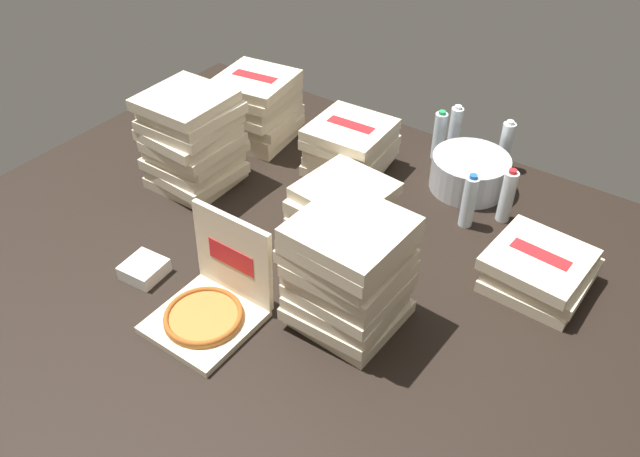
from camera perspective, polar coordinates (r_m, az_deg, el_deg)
name	(u,v)px	position (r m, az deg, el deg)	size (l,w,h in m)	color
ground_plane	(316,277)	(2.45, -0.35, -4.37)	(3.20, 2.40, 0.02)	black
open_pizza_box	(213,300)	(2.27, -9.65, -6.37)	(0.34, 0.37, 0.37)	beige
pizza_stack_right_far	(539,270)	(2.50, 19.15, -3.54)	(0.38, 0.37, 0.15)	beige
pizza_stack_right_near	(350,147)	(2.96, 2.74, 7.38)	(0.40, 0.39, 0.25)	beige
pizza_stack_right_mid	(349,273)	(2.13, 2.62, -4.04)	(0.37, 0.37, 0.44)	beige
pizza_stack_center_far	(256,108)	(3.19, -5.77, 10.79)	(0.40, 0.40, 0.35)	beige
pizza_stack_left_far	(342,206)	(2.62, 1.98, 2.08)	(0.39, 0.39, 0.20)	beige
pizza_stack_left_mid	(192,141)	(2.86, -11.43, 7.74)	(0.38, 0.38, 0.44)	beige
ice_bucket	(469,173)	(2.93, 13.32, 4.92)	(0.35, 0.35, 0.16)	#B7BABF
water_bottle_0	(455,130)	(3.15, 12.05, 8.66)	(0.06, 0.06, 0.25)	white
water_bottle_1	(505,146)	(3.09, 16.37, 7.16)	(0.06, 0.06, 0.25)	white
water_bottle_2	(469,201)	(2.68, 13.27, 2.40)	(0.06, 0.06, 0.25)	silver
water_bottle_3	(439,136)	(3.09, 10.68, 8.22)	(0.06, 0.06, 0.25)	silver
water_bottle_4	(507,196)	(2.75, 16.51, 2.82)	(0.06, 0.06, 0.25)	white
napkin_pile	(144,269)	(2.52, -15.56, -3.55)	(0.15, 0.15, 0.06)	white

